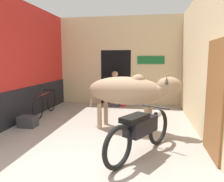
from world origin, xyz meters
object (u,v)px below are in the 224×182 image
Objects in this scene: motorcycle_near at (141,130)px; shopkeeper_seated at (115,88)px; plastic_stool at (123,99)px; crate at (28,122)px; bicycle at (45,103)px; cow at (129,91)px.

shopkeeper_seated reaches higher than motorcycle_near.
shopkeeper_seated is at bearing -170.28° from plastic_stool.
bicycle is at bearing 95.40° from crate.
crate is at bearing -84.60° from bicycle.
crate is at bearing -175.03° from cow.
motorcycle_near is (0.34, -1.40, -0.49)m from cow.
crate is (0.11, -1.20, -0.24)m from bicycle.
cow is at bearing -73.71° from shopkeeper_seated.
motorcycle_near is 1.40× the size of shopkeeper_seated.
crate is (-2.55, -0.22, -0.82)m from cow.
crate is (-2.89, 1.18, -0.33)m from motorcycle_near.
plastic_stool is 1.07× the size of crate.
motorcycle_near is 3.14m from crate.
shopkeeper_seated is 3.42m from crate.
crate is (-1.78, -2.87, -0.54)m from shopkeeper_seated.
motorcycle_near is 4.19m from plastic_stool.
bicycle is 3.79× the size of plastic_stool.
shopkeeper_seated is at bearing 58.19° from crate.
shopkeeper_seated is 2.71× the size of plastic_stool.
shopkeeper_seated is (-0.77, 2.65, -0.28)m from cow.
cow is 1.52m from motorcycle_near.
bicycle is at bearing 159.87° from cow.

